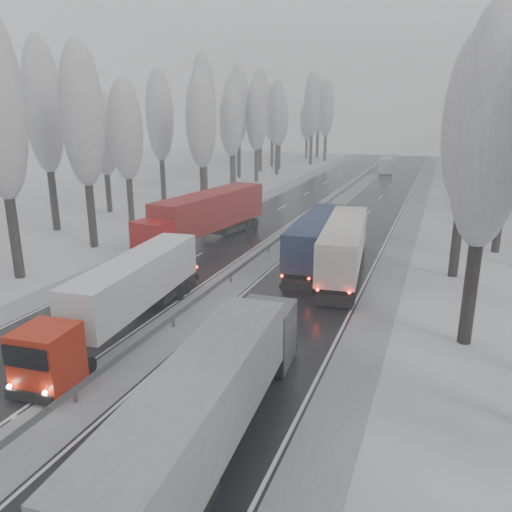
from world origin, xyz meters
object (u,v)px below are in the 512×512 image
Objects in this scene: truck_grey_tarp at (212,396)px; truck_red_white at (127,290)px; truck_cream_box at (345,242)px; truck_blue_box at (318,235)px; box_truck_distant at (386,165)px; truck_red_red at (204,216)px.

truck_grey_tarp is 12.00m from truck_red_white.
truck_grey_tarp is 21.77m from truck_cream_box.
truck_red_white is (-9.25, -13.77, -0.20)m from truck_cream_box.
truck_red_white is (-6.81, -15.67, -0.08)m from truck_blue_box.
box_truck_distant is 0.45× the size of truck_red_red.
box_truck_distant is (-2.03, 62.40, -0.74)m from truck_blue_box.
truck_cream_box is 16.59m from truck_red_white.
truck_grey_tarp is 23.76m from truck_blue_box.
truck_grey_tarp is 1.02× the size of truck_blue_box.
truck_grey_tarp is at bearing -93.17° from box_truck_distant.
truck_grey_tarp is at bearing -87.83° from truck_blue_box.
box_truck_distant is 78.22m from truck_red_white.
truck_cream_box reaches higher than truck_blue_box.
truck_red_red is at bearing 113.11° from truck_grey_tarp.
truck_cream_box is at bearing -40.77° from truck_blue_box.
truck_red_red is at bearing -104.12° from box_truck_distant.
truck_blue_box is 0.84× the size of truck_red_red.
truck_red_red is (-8.71, -60.61, 1.15)m from box_truck_distant.
truck_grey_tarp reaches higher than truck_blue_box.
truck_blue_box is 17.08m from truck_red_white.
truck_blue_box is at bearing -94.07° from box_truck_distant.
box_truck_distant is (-4.48, 64.30, -0.85)m from truck_cream_box.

